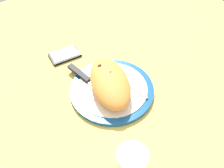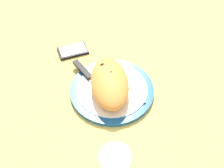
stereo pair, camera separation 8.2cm
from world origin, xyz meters
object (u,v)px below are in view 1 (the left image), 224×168
(fork, at_px, (126,82))
(smartphone, at_px, (65,55))
(plate, at_px, (112,90))
(calzone, at_px, (110,83))
(knife, at_px, (85,78))
(water_glass, at_px, (131,164))

(fork, bearing_deg, smartphone, 26.07)
(plate, relative_size, calzone, 1.13)
(calzone, distance_m, knife, 0.10)
(smartphone, bearing_deg, calzone, -166.12)
(plate, relative_size, knife, 1.21)
(fork, relative_size, knife, 0.67)
(plate, distance_m, calzone, 0.04)
(calzone, bearing_deg, water_glass, 161.71)
(plate, relative_size, smartphone, 2.49)
(calzone, height_order, knife, calzone)
(calzone, relative_size, knife, 1.07)
(calzone, relative_size, water_glass, 2.70)
(smartphone, bearing_deg, plate, -164.20)
(plate, bearing_deg, smartphone, 15.80)
(plate, xyz_separation_m, smartphone, (0.24, 0.07, -0.00))
(plate, height_order, fork, fork)
(fork, xyz_separation_m, knife, (0.09, 0.11, 0.00))
(knife, distance_m, water_glass, 0.35)
(plate, height_order, knife, knife)
(plate, height_order, water_glass, water_glass)
(fork, xyz_separation_m, water_glass, (-0.26, 0.14, 0.02))
(calzone, height_order, fork, calzone)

